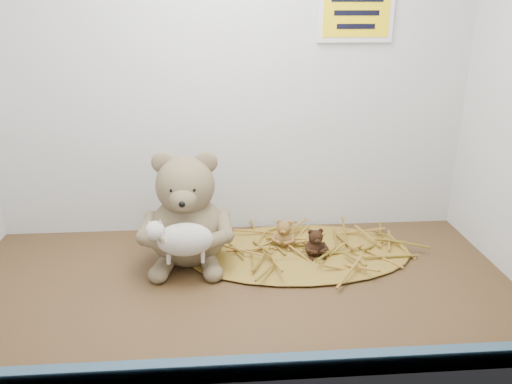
{
  "coord_description": "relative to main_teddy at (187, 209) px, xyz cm",
  "views": [
    {
      "loc": [
        -3.22,
        -94.02,
        56.44
      ],
      "look_at": [
        4.21,
        3.49,
        19.98
      ],
      "focal_mm": 35.0,
      "sensor_mm": 36.0,
      "label": 1
    }
  ],
  "objects": [
    {
      "name": "alcove_shell",
      "position": [
        10.97,
        -2.62,
        31.66
      ],
      "size": [
        120.4,
        60.2,
        90.4
      ],
      "color": "#432C17",
      "rests_on": "ground"
    },
    {
      "name": "front_rail",
      "position": [
        10.97,
        -40.42,
        -11.54
      ],
      "size": [
        119.28,
        2.2,
        3.6
      ],
      "primitive_type": "cube",
      "color": "#395A6E",
      "rests_on": "shelf_floor"
    },
    {
      "name": "straw_bed",
      "position": [
        26.36,
        1.42,
        -12.81
      ],
      "size": [
        54.7,
        31.76,
        1.06
      ],
      "primitive_type": "ellipsoid",
      "color": "brown",
      "rests_on": "shelf_floor"
    },
    {
      "name": "main_teddy",
      "position": [
        0.0,
        0.0,
        0.0
      ],
      "size": [
        22.17,
        23.33,
        26.68
      ],
      "primitive_type": null,
      "rotation": [
        0.0,
        0.0,
        -0.03
      ],
      "color": "olive",
      "rests_on": "shelf_floor"
    },
    {
      "name": "toy_lamb",
      "position": [
        0.0,
        -9.56,
        -3.13
      ],
      "size": [
        15.62,
        9.53,
        10.1
      ],
      "primitive_type": null,
      "color": "beige",
      "rests_on": "main_teddy"
    },
    {
      "name": "mini_teddy_tan",
      "position": [
        23.0,
        4.03,
        -8.73
      ],
      "size": [
        7.29,
        7.5,
        7.11
      ],
      "primitive_type": null,
      "rotation": [
        0.0,
        0.0,
        -0.31
      ],
      "color": "#9B6632",
      "rests_on": "straw_bed"
    },
    {
      "name": "mini_teddy_brown",
      "position": [
        29.71,
        -1.19,
        -8.82
      ],
      "size": [
        6.34,
        6.6,
        6.93
      ],
      "primitive_type": null,
      "rotation": [
        0.0,
        0.0,
        0.14
      ],
      "color": "black",
      "rests_on": "straw_bed"
    },
    {
      "name": "wall_sign",
      "position": [
        40.97,
        17.78,
        41.66
      ],
      "size": [
        16.0,
        1.2,
        11.0
      ],
      "primitive_type": "cube",
      "color": "yellow",
      "rests_on": "back_wall"
    }
  ]
}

